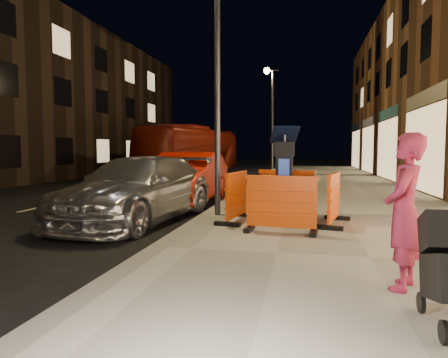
% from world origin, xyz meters
% --- Properties ---
extents(ground_plane, '(120.00, 120.00, 0.00)m').
position_xyz_m(ground_plane, '(0.00, 0.00, 0.00)').
color(ground_plane, black).
rests_on(ground_plane, ground).
extents(sidewalk, '(6.00, 60.00, 0.15)m').
position_xyz_m(sidewalk, '(3.00, 0.00, 0.07)').
color(sidewalk, gray).
rests_on(sidewalk, ground).
extents(kerb, '(0.30, 60.00, 0.15)m').
position_xyz_m(kerb, '(0.00, 0.00, 0.07)').
color(kerb, slate).
rests_on(kerb, ground).
extents(parking_kiosk, '(0.65, 0.65, 1.78)m').
position_xyz_m(parking_kiosk, '(1.73, 2.34, 1.04)').
color(parking_kiosk, black).
rests_on(parking_kiosk, sidewalk).
extents(barrier_front, '(1.32, 0.64, 0.99)m').
position_xyz_m(barrier_front, '(1.73, 1.39, 0.65)').
color(barrier_front, '#EE4B09').
rests_on(barrier_front, sidewalk).
extents(barrier_back, '(1.36, 0.80, 0.99)m').
position_xyz_m(barrier_back, '(1.73, 3.29, 0.65)').
color(barrier_back, '#EE4B09').
rests_on(barrier_back, sidewalk).
extents(barrier_kerbside, '(0.70, 1.33, 0.99)m').
position_xyz_m(barrier_kerbside, '(0.78, 2.34, 0.65)').
color(barrier_kerbside, '#EE4B09').
rests_on(barrier_kerbside, sidewalk).
extents(barrier_bldgside, '(0.78, 1.36, 0.99)m').
position_xyz_m(barrier_bldgside, '(2.68, 2.34, 0.65)').
color(barrier_bldgside, '#EE4B09').
rests_on(barrier_bldgside, sidewalk).
extents(car_silver, '(2.58, 5.15, 1.44)m').
position_xyz_m(car_silver, '(-1.49, 2.68, 0.00)').
color(car_silver, '#BCBCC1').
rests_on(car_silver, ground).
extents(car_red, '(1.66, 4.62, 1.52)m').
position_xyz_m(car_red, '(-1.26, 5.70, 0.00)').
color(car_red, '#A81305').
rests_on(car_red, ground).
extents(bus_doubledecker, '(4.04, 11.20, 3.05)m').
position_xyz_m(bus_doubledecker, '(-5.01, 19.41, 0.00)').
color(bus_doubledecker, maroon).
rests_on(bus_doubledecker, ground).
extents(man, '(0.58, 0.69, 1.62)m').
position_xyz_m(man, '(3.14, -1.19, 0.96)').
color(man, maroon).
rests_on(man, sidewalk).
extents(street_lamp_mid, '(0.12, 0.12, 6.00)m').
position_xyz_m(street_lamp_mid, '(0.25, 3.00, 3.15)').
color(street_lamp_mid, '#3F3F44').
rests_on(street_lamp_mid, sidewalk).
extents(street_lamp_far, '(0.12, 0.12, 6.00)m').
position_xyz_m(street_lamp_far, '(0.25, 18.00, 3.15)').
color(street_lamp_far, '#3F3F44').
rests_on(street_lamp_far, sidewalk).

